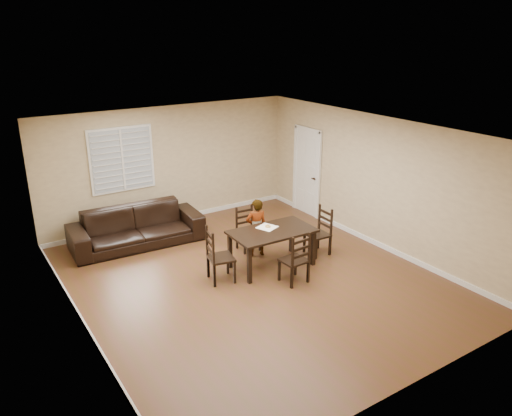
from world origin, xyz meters
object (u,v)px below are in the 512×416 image
at_px(donut, 268,226).
at_px(chair_far, 298,262).
at_px(chair_near, 246,229).
at_px(chair_right, 322,232).
at_px(sofa, 137,227).
at_px(chair_left, 214,258).
at_px(dining_table, 272,235).
at_px(child, 256,228).

bearing_deg(donut, chair_far, -92.55).
height_order(chair_near, chair_right, chair_right).
height_order(chair_near, chair_far, chair_far).
xyz_separation_m(chair_right, sofa, (-2.99, 2.42, -0.05)).
bearing_deg(chair_near, chair_left, -139.87).
bearing_deg(dining_table, donut, 83.66).
bearing_deg(chair_far, donut, -95.09).
xyz_separation_m(dining_table, chair_left, (-1.20, 0.06, -0.18)).
bearing_deg(sofa, chair_far, -57.94).
bearing_deg(chair_right, dining_table, -90.61).
xyz_separation_m(chair_far, chair_left, (-1.19, 0.90, 0.02)).
bearing_deg(sofa, donut, -47.28).
xyz_separation_m(chair_right, donut, (-1.18, 0.22, 0.32)).
height_order(dining_table, chair_right, chair_right).
height_order(chair_left, chair_right, chair_left).
xyz_separation_m(chair_near, chair_left, (-1.24, -0.93, 0.06)).
relative_size(chair_right, sofa, 0.36).
height_order(chair_far, donut, chair_far).
relative_size(donut, sofa, 0.04).
bearing_deg(chair_left, donut, -72.77).
distance_m(chair_far, chair_left, 1.49).
bearing_deg(child, chair_left, 35.89).
relative_size(chair_near, donut, 8.19).
bearing_deg(sofa, chair_left, -72.64).
bearing_deg(chair_far, dining_table, -93.86).
height_order(chair_near, sofa, chair_near).
bearing_deg(chair_right, sofa, -127.71).
distance_m(chair_right, donut, 1.24).
relative_size(dining_table, chair_far, 1.65).
bearing_deg(donut, chair_right, -10.43).
relative_size(chair_far, chair_right, 1.00).
bearing_deg(chair_far, child, -94.12).
relative_size(dining_table, child, 1.35).
xyz_separation_m(dining_table, donut, (0.03, 0.18, 0.11)).
distance_m(chair_near, donut, 0.89).
bearing_deg(child, chair_near, -78.94).
xyz_separation_m(child, sofa, (-1.80, 1.81, -0.20)).
bearing_deg(chair_far, chair_near, -94.28).
xyz_separation_m(chair_near, donut, (-0.01, -0.82, 0.35)).
xyz_separation_m(dining_table, chair_near, (0.04, 1.00, -0.24)).
relative_size(dining_table, chair_left, 1.57).
bearing_deg(chair_near, dining_table, -88.88).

